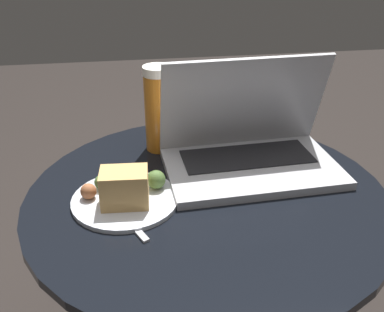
% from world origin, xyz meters
% --- Properties ---
extents(table, '(0.73, 0.73, 0.57)m').
position_xyz_m(table, '(0.00, 0.00, 0.41)').
color(table, black).
rests_on(table, ground_plane).
extents(laptop, '(0.38, 0.25, 0.24)m').
position_xyz_m(laptop, '(0.11, 0.10, 0.62)').
color(laptop, '#B2B2B7').
rests_on(laptop, table).
extents(beer_glass, '(0.07, 0.07, 0.20)m').
position_xyz_m(beer_glass, '(-0.08, 0.21, 0.67)').
color(beer_glass, '#C6701E').
rests_on(beer_glass, table).
extents(snack_plate, '(0.21, 0.21, 0.08)m').
position_xyz_m(snack_plate, '(-0.16, -0.01, 0.59)').
color(snack_plate, silver).
rests_on(snack_plate, table).
extents(fork, '(0.08, 0.16, 0.00)m').
position_xyz_m(fork, '(-0.17, -0.06, 0.57)').
color(fork, '#B2B2B7').
rests_on(fork, table).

